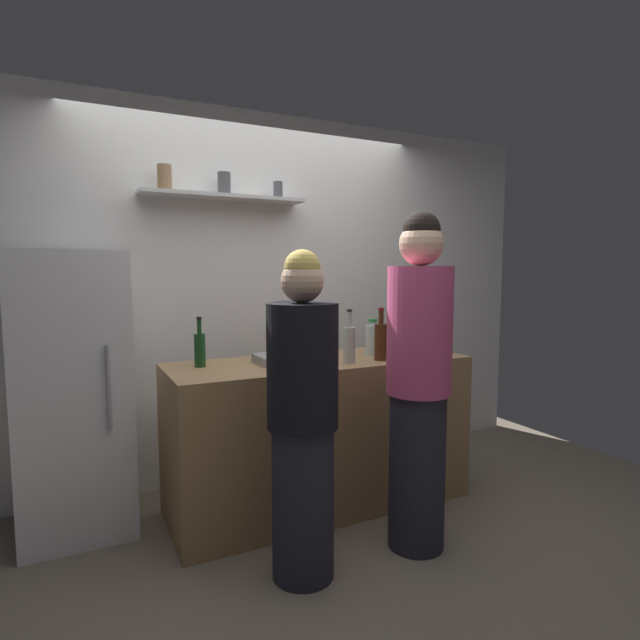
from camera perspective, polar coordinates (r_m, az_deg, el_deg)
ground_plane at (r=2.99m, az=1.64°, el=-24.31°), size 5.28×5.28×0.00m
back_wall_assembly at (r=3.74m, az=-7.40°, el=2.73°), size 4.80×0.32×2.60m
refrigerator at (r=3.21m, az=-25.89°, el=-7.42°), size 0.59×0.61×1.60m
counter at (r=3.29m, az=0.00°, el=-12.52°), size 1.87×0.67×0.93m
baking_pan at (r=3.10m, az=-4.03°, el=-4.29°), size 0.34×0.24×0.05m
utensil_holder at (r=3.42m, az=12.14°, el=-2.79°), size 0.11×0.11×0.23m
wine_bottle_pale_glass at (r=3.05m, az=3.30°, el=-2.62°), size 0.07×0.07×0.33m
wine_bottle_dark_glass at (r=3.20m, az=10.31°, el=-2.41°), size 0.06×0.06×0.31m
wine_bottle_green_glass at (r=3.02m, az=-13.34°, el=-3.11°), size 0.06×0.06×0.29m
wine_bottle_amber_glass at (r=3.17m, az=6.84°, el=-2.27°), size 0.08×0.08×0.33m
water_bottle_plastic at (r=3.37m, az=5.90°, el=-2.11°), size 0.09×0.09×0.24m
person_blonde at (r=2.46m, az=-1.95°, el=-11.20°), size 0.34×0.34×1.59m
person_pink_top at (r=2.75m, az=11.00°, el=-6.97°), size 0.34×0.34×1.79m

